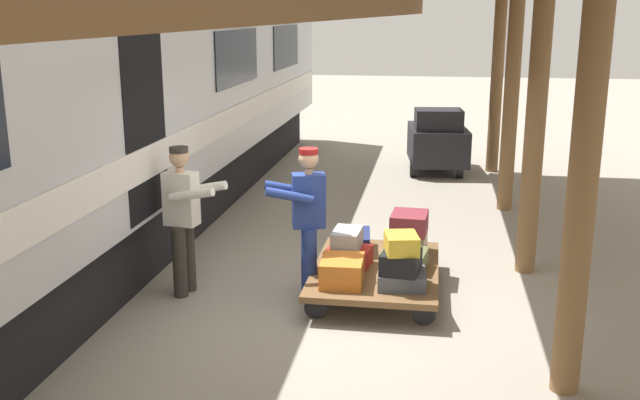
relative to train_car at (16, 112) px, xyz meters
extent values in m
plane|color=gray|center=(-3.71, 0.00, -2.06)|extent=(60.00, 60.00, 0.00)
cylinder|color=brown|center=(-5.74, -7.46, -0.36)|extent=(0.24, 0.24, 3.40)
cylinder|color=brown|center=(-5.74, -4.48, -0.36)|extent=(0.24, 0.24, 3.40)
cylinder|color=brown|center=(-5.74, -1.49, -0.36)|extent=(0.24, 0.24, 3.40)
cylinder|color=brown|center=(-5.74, 1.49, -0.36)|extent=(0.24, 0.24, 3.40)
cube|color=#B7BABF|center=(0.00, 0.00, 0.29)|extent=(3.00, 21.46, 2.90)
cube|color=black|center=(0.00, 0.00, -1.61)|extent=(2.55, 20.39, 0.90)
cube|color=silver|center=(-1.51, 0.00, -0.51)|extent=(0.03, 21.03, 0.36)
cube|color=black|center=(-1.51, -7.51, 0.39)|extent=(0.02, 2.36, 0.84)
cube|color=black|center=(-1.51, -3.76, 0.39)|extent=(0.02, 2.36, 0.84)
cube|color=black|center=(-1.45, 0.00, -0.11)|extent=(0.12, 1.10, 2.00)
cube|color=brown|center=(-3.97, -0.48, -1.79)|extent=(1.41, 2.06, 0.07)
cylinder|color=black|center=(-4.53, 0.34, -1.94)|extent=(0.24, 0.05, 0.24)
cylinder|color=black|center=(-3.40, 0.34, -1.94)|extent=(0.24, 0.05, 0.24)
cylinder|color=black|center=(-4.53, -1.31, -1.94)|extent=(0.24, 0.05, 0.24)
cylinder|color=black|center=(-3.40, -1.31, -1.94)|extent=(0.24, 0.05, 0.24)
cube|color=#AD231E|center=(-3.65, -0.48, -1.65)|extent=(0.54, 0.51, 0.20)
cube|color=#4C515B|center=(-4.28, 0.08, -1.67)|extent=(0.53, 0.48, 0.17)
cube|color=beige|center=(-4.28, -1.05, -1.62)|extent=(0.50, 0.51, 0.26)
cube|color=navy|center=(-3.65, -1.05, -1.64)|extent=(0.44, 0.62, 0.23)
cube|color=brown|center=(-4.28, -0.48, -1.65)|extent=(0.55, 0.51, 0.21)
cube|color=#CC6B23|center=(-3.65, 0.08, -1.61)|extent=(0.46, 0.57, 0.28)
cube|color=#9EA0A5|center=(-3.63, -0.45, -1.43)|extent=(0.33, 0.49, 0.23)
cube|color=black|center=(-4.27, 0.09, -1.47)|extent=(0.44, 0.51, 0.22)
cube|color=maroon|center=(-4.31, -1.02, -1.37)|extent=(0.45, 0.54, 0.24)
cube|color=gold|center=(-4.27, 0.12, -1.26)|extent=(0.40, 0.46, 0.20)
cylinder|color=navy|center=(-3.20, -0.35, -1.65)|extent=(0.16, 0.16, 0.82)
cylinder|color=navy|center=(-3.26, -0.16, -1.65)|extent=(0.16, 0.16, 0.82)
cube|color=navy|center=(-3.23, -0.26, -0.94)|extent=(0.40, 0.30, 0.60)
cylinder|color=tan|center=(-3.23, -0.26, -0.61)|extent=(0.09, 0.09, 0.06)
sphere|color=tan|center=(-3.23, -0.26, -0.47)|extent=(0.22, 0.22, 0.22)
cylinder|color=#A51919|center=(-3.23, -0.26, -0.39)|extent=(0.21, 0.21, 0.06)
cylinder|color=navy|center=(-2.98, -0.35, -0.84)|extent=(0.54, 0.23, 0.21)
cylinder|color=navy|center=(-3.06, -0.04, -0.84)|extent=(0.54, 0.23, 0.21)
cylinder|color=#332D28|center=(-1.80, -0.02, -1.65)|extent=(0.16, 0.16, 0.82)
cylinder|color=#332D28|center=(-1.83, -0.21, -1.65)|extent=(0.16, 0.16, 0.82)
cube|color=silver|center=(-1.81, -0.12, -0.94)|extent=(0.39, 0.27, 0.60)
cylinder|color=tan|center=(-1.81, -0.12, -0.61)|extent=(0.09, 0.09, 0.06)
sphere|color=tan|center=(-1.81, -0.12, -0.47)|extent=(0.22, 0.22, 0.22)
cylinder|color=#332D28|center=(-1.81, -0.12, -0.39)|extent=(0.21, 0.21, 0.06)
cylinder|color=silver|center=(-2.01, 0.08, -0.84)|extent=(0.54, 0.18, 0.21)
cylinder|color=silver|center=(-2.06, -0.24, -0.84)|extent=(0.54, 0.18, 0.21)
cube|color=black|center=(-4.64, -7.29, -1.51)|extent=(1.28, 1.81, 0.70)
cube|color=black|center=(-4.64, -6.94, -1.01)|extent=(0.97, 0.79, 0.50)
cylinder|color=black|center=(-5.09, -6.69, -1.86)|extent=(0.12, 0.40, 0.40)
cylinder|color=black|center=(-4.19, -6.69, -1.86)|extent=(0.12, 0.40, 0.40)
cylinder|color=black|center=(-5.09, -7.89, -1.86)|extent=(0.12, 0.40, 0.40)
cylinder|color=black|center=(-4.19, -7.89, -1.86)|extent=(0.12, 0.40, 0.40)
camera|label=1|loc=(-4.56, 7.36, 1.06)|focal=40.82mm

